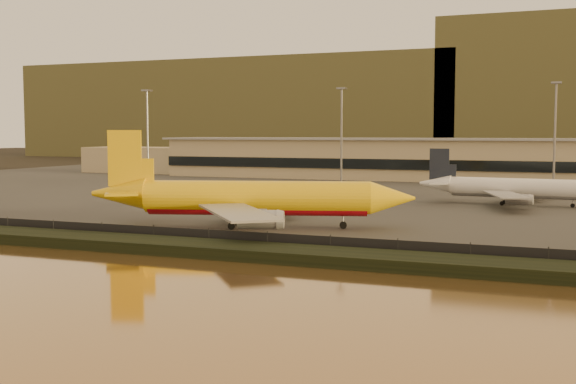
# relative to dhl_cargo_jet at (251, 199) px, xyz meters

# --- Properties ---
(ground) EXTENTS (900.00, 900.00, 0.00)m
(ground) POSITION_rel_dhl_cargo_jet_xyz_m (0.71, -5.63, -4.57)
(ground) COLOR black
(ground) RESTS_ON ground
(embankment) EXTENTS (320.00, 7.00, 1.40)m
(embankment) POSITION_rel_dhl_cargo_jet_xyz_m (0.71, -22.63, -3.87)
(embankment) COLOR black
(embankment) RESTS_ON ground
(tarmac) EXTENTS (320.00, 220.00, 0.20)m
(tarmac) POSITION_rel_dhl_cargo_jet_xyz_m (0.71, 89.37, -4.47)
(tarmac) COLOR #2D2D2D
(tarmac) RESTS_ON ground
(perimeter_fence) EXTENTS (300.00, 0.05, 2.20)m
(perimeter_fence) POSITION_rel_dhl_cargo_jet_xyz_m (0.71, -18.63, -3.27)
(perimeter_fence) COLOR black
(perimeter_fence) RESTS_ON tarmac
(terminal_building) EXTENTS (202.00, 25.00, 12.60)m
(terminal_building) POSITION_rel_dhl_cargo_jet_xyz_m (-13.82, 119.92, 1.67)
(terminal_building) COLOR tan
(terminal_building) RESTS_ON tarmac
(apron_light_masts) EXTENTS (152.20, 12.20, 25.40)m
(apron_light_masts) POSITION_rel_dhl_cargo_jet_xyz_m (15.71, 69.37, 11.13)
(apron_light_masts) COLOR slate
(apron_light_masts) RESTS_ON tarmac
(distant_hills) EXTENTS (470.00, 160.00, 70.00)m
(distant_hills) POSITION_rel_dhl_cargo_jet_xyz_m (-20.03, 334.37, 26.82)
(distant_hills) COLOR brown
(distant_hills) RESTS_ON ground
(dhl_cargo_jet) EXTENTS (48.10, 45.94, 14.64)m
(dhl_cargo_jet) POSITION_rel_dhl_cargo_jet_xyz_m (0.00, 0.00, 0.00)
(dhl_cargo_jet) COLOR #E1B10B
(dhl_cargo_jet) RESTS_ON tarmac
(white_narrowbody_jet) EXTENTS (38.30, 37.27, 11.00)m
(white_narrowbody_jet) POSITION_rel_dhl_cargo_jet_xyz_m (34.12, 50.03, -1.09)
(white_narrowbody_jet) COLOR silver
(white_narrowbody_jet) RESTS_ON tarmac
(gse_vehicle_yellow) EXTENTS (3.78, 2.22, 1.60)m
(gse_vehicle_yellow) POSITION_rel_dhl_cargo_jet_xyz_m (9.68, 25.10, -3.57)
(gse_vehicle_yellow) COLOR #E1B10B
(gse_vehicle_yellow) RESTS_ON tarmac
(gse_vehicle_white) EXTENTS (4.05, 2.96, 1.66)m
(gse_vehicle_white) POSITION_rel_dhl_cargo_jet_xyz_m (-24.06, 26.88, -3.54)
(gse_vehicle_white) COLOR silver
(gse_vehicle_white) RESTS_ON tarmac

